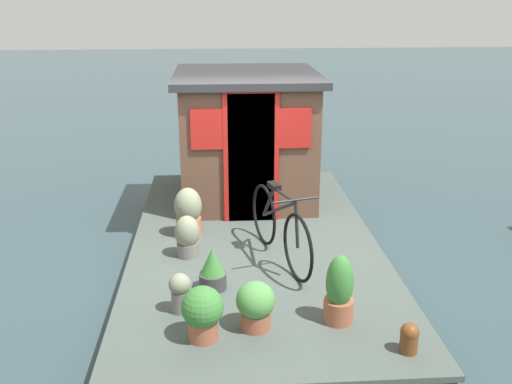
% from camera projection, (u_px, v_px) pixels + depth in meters
% --- Properties ---
extents(ground_plane, '(60.00, 60.00, 0.00)m').
position_uv_depth(ground_plane, '(255.00, 268.00, 7.27)').
color(ground_plane, '#2D4247').
extents(houseboat_deck, '(5.58, 2.98, 0.37)m').
position_uv_depth(houseboat_deck, '(255.00, 254.00, 7.21)').
color(houseboat_deck, '#424C47').
rests_on(houseboat_deck, ground_plane).
extents(houseboat_cabin, '(2.19, 2.03, 1.83)m').
position_uv_depth(houseboat_cabin, '(247.00, 135.00, 8.43)').
color(houseboat_cabin, brown).
rests_on(houseboat_cabin, houseboat_deck).
extents(bicycle, '(1.70, 0.61, 0.88)m').
position_uv_depth(bicycle, '(280.00, 227.00, 6.50)').
color(bicycle, black).
rests_on(bicycle, houseboat_deck).
extents(potted_plant_thyme, '(0.28, 0.28, 0.66)m').
position_uv_depth(potted_plant_thyme, '(339.00, 292.00, 5.30)').
color(potted_plant_thyme, '#935138').
rests_on(potted_plant_thyme, houseboat_deck).
extents(potted_plant_ivy, '(0.35, 0.35, 0.46)m').
position_uv_depth(potted_plant_ivy, '(256.00, 305.00, 5.21)').
color(potted_plant_ivy, '#935138').
rests_on(potted_plant_ivy, houseboat_deck).
extents(potted_plant_rosemary, '(0.37, 0.37, 0.50)m').
position_uv_depth(potted_plant_rosemary, '(203.00, 312.00, 5.04)').
color(potted_plant_rosemary, '#935138').
rests_on(potted_plant_rosemary, houseboat_deck).
extents(potted_plant_succulent, '(0.29, 0.29, 0.49)m').
position_uv_depth(potted_plant_succulent, '(187.00, 236.00, 6.66)').
color(potted_plant_succulent, slate).
rests_on(potted_plant_succulent, houseboat_deck).
extents(potted_plant_lavender, '(0.28, 0.28, 0.45)m').
position_uv_depth(potted_plant_lavender, '(213.00, 270.00, 5.93)').
color(potted_plant_lavender, '#38383D').
rests_on(potted_plant_lavender, houseboat_deck).
extents(potted_plant_basil, '(0.21, 0.21, 0.39)m').
position_uv_depth(potted_plant_basil, '(180.00, 291.00, 5.49)').
color(potted_plant_basil, slate).
rests_on(potted_plant_basil, houseboat_deck).
extents(potted_plant_fern, '(0.34, 0.34, 0.62)m').
position_uv_depth(potted_plant_fern, '(188.00, 212.00, 7.20)').
color(potted_plant_fern, '#B2603D').
rests_on(potted_plant_fern, houseboat_deck).
extents(mooring_bollard, '(0.16, 0.16, 0.27)m').
position_uv_depth(mooring_bollard, '(409.00, 337.00, 4.89)').
color(mooring_bollard, brown).
rests_on(mooring_bollard, houseboat_deck).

